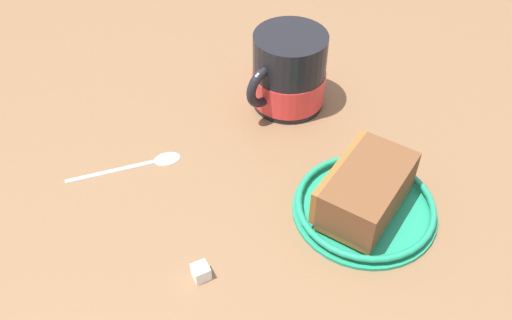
# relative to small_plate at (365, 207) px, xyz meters

# --- Properties ---
(ground_plane) EXTENTS (1.13, 1.13, 0.02)m
(ground_plane) POSITION_rel_small_plate_xyz_m (0.11, 0.01, -0.02)
(ground_plane) COLOR brown
(small_plate) EXTENTS (0.14, 0.14, 0.01)m
(small_plate) POSITION_rel_small_plate_xyz_m (0.00, 0.00, 0.00)
(small_plate) COLOR #1E8C66
(small_plate) RESTS_ON ground_plane
(cake_slice) EXTENTS (0.07, 0.11, 0.05)m
(cake_slice) POSITION_rel_small_plate_xyz_m (0.00, 0.00, 0.02)
(cake_slice) COLOR brown
(cake_slice) RESTS_ON small_plate
(tea_mug) EXTENTS (0.09, 0.11, 0.09)m
(tea_mug) POSITION_rel_small_plate_xyz_m (0.16, -0.10, 0.03)
(tea_mug) COLOR black
(tea_mug) RESTS_ON ground_plane
(teaspoon) EXTENTS (0.08, 0.11, 0.01)m
(teaspoon) POSITION_rel_small_plate_xyz_m (0.22, 0.08, -0.00)
(teaspoon) COLOR silver
(teaspoon) RESTS_ON ground_plane
(sugar_cube) EXTENTS (0.02, 0.02, 0.01)m
(sugar_cube) POSITION_rel_small_plate_xyz_m (0.08, 0.16, 0.00)
(sugar_cube) COLOR white
(sugar_cube) RESTS_ON ground_plane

